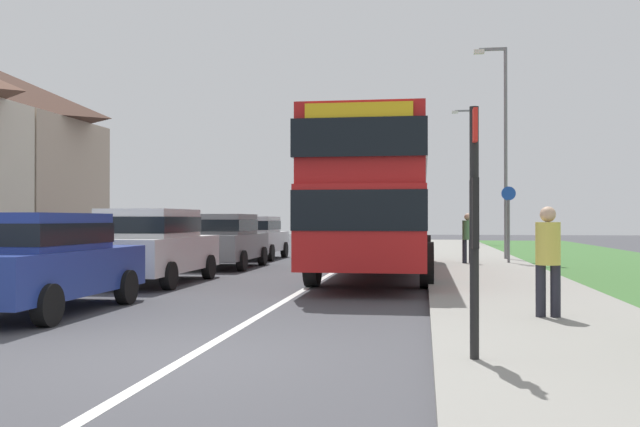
{
  "coord_description": "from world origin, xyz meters",
  "views": [
    {
      "loc": [
        2.51,
        -7.19,
        1.49
      ],
      "look_at": [
        0.53,
        6.13,
        1.6
      ],
      "focal_mm": 39.26,
      "sensor_mm": 36.0,
      "label": 1
    }
  ],
  "objects_px": {
    "parked_car_grey": "(226,238)",
    "bus_stop_sign": "(474,214)",
    "double_decker_bus": "(378,194)",
    "cycle_route_sign": "(509,221)",
    "parked_car_blue": "(38,258)",
    "pedestrian_at_stop": "(548,256)",
    "parked_car_white": "(152,243)",
    "street_lamp_far": "(469,168)",
    "pedestrian_walking_away": "(468,236)",
    "parked_car_silver": "(254,236)",
    "street_lamp_mid": "(503,139)"
  },
  "relations": [
    {
      "from": "bus_stop_sign",
      "to": "cycle_route_sign",
      "type": "height_order",
      "value": "bus_stop_sign"
    },
    {
      "from": "pedestrian_walking_away",
      "to": "cycle_route_sign",
      "type": "distance_m",
      "value": 1.45
    },
    {
      "from": "double_decker_bus",
      "to": "parked_car_blue",
      "type": "relative_size",
      "value": 2.68
    },
    {
      "from": "parked_car_grey",
      "to": "pedestrian_walking_away",
      "type": "relative_size",
      "value": 2.48
    },
    {
      "from": "parked_car_grey",
      "to": "pedestrian_at_stop",
      "type": "distance_m",
      "value": 12.95
    },
    {
      "from": "street_lamp_mid",
      "to": "street_lamp_far",
      "type": "relative_size",
      "value": 0.95
    },
    {
      "from": "parked_car_white",
      "to": "parked_car_silver",
      "type": "height_order",
      "value": "parked_car_white"
    },
    {
      "from": "double_decker_bus",
      "to": "pedestrian_at_stop",
      "type": "distance_m",
      "value": 8.75
    },
    {
      "from": "cycle_route_sign",
      "to": "parked_car_white",
      "type": "bearing_deg",
      "value": -140.47
    },
    {
      "from": "parked_car_grey",
      "to": "pedestrian_walking_away",
      "type": "height_order",
      "value": "pedestrian_walking_away"
    },
    {
      "from": "double_decker_bus",
      "to": "parked_car_grey",
      "type": "relative_size",
      "value": 2.7
    },
    {
      "from": "double_decker_bus",
      "to": "street_lamp_far",
      "type": "distance_m",
      "value": 23.72
    },
    {
      "from": "bus_stop_sign",
      "to": "cycle_route_sign",
      "type": "xyz_separation_m",
      "value": [
        2.15,
        15.61,
        -0.11
      ]
    },
    {
      "from": "parked_car_white",
      "to": "bus_stop_sign",
      "type": "bearing_deg",
      "value": -51.23
    },
    {
      "from": "pedestrian_at_stop",
      "to": "parked_car_blue",
      "type": "bearing_deg",
      "value": 179.42
    },
    {
      "from": "parked_car_blue",
      "to": "pedestrian_at_stop",
      "type": "height_order",
      "value": "pedestrian_at_stop"
    },
    {
      "from": "double_decker_bus",
      "to": "street_lamp_mid",
      "type": "distance_m",
      "value": 7.92
    },
    {
      "from": "parked_car_grey",
      "to": "parked_car_silver",
      "type": "bearing_deg",
      "value": 93.37
    },
    {
      "from": "bus_stop_sign",
      "to": "street_lamp_far",
      "type": "distance_m",
      "value": 34.8
    },
    {
      "from": "street_lamp_far",
      "to": "cycle_route_sign",
      "type": "bearing_deg",
      "value": -89.91
    },
    {
      "from": "double_decker_bus",
      "to": "parked_car_white",
      "type": "bearing_deg",
      "value": -149.11
    },
    {
      "from": "pedestrian_at_stop",
      "to": "pedestrian_walking_away",
      "type": "relative_size",
      "value": 1.0
    },
    {
      "from": "pedestrian_at_stop",
      "to": "parked_car_white",
      "type": "bearing_deg",
      "value": 146.8
    },
    {
      "from": "double_decker_bus",
      "to": "cycle_route_sign",
      "type": "xyz_separation_m",
      "value": [
        3.83,
        4.3,
        -0.72
      ]
    },
    {
      "from": "double_decker_bus",
      "to": "street_lamp_mid",
      "type": "relative_size",
      "value": 1.5
    },
    {
      "from": "pedestrian_at_stop",
      "to": "parked_car_grey",
      "type": "bearing_deg",
      "value": 126.41
    },
    {
      "from": "parked_car_white",
      "to": "street_lamp_far",
      "type": "relative_size",
      "value": 0.56
    },
    {
      "from": "parked_car_grey",
      "to": "bus_stop_sign",
      "type": "xyz_separation_m",
      "value": [
        6.46,
        -13.56,
        0.64
      ]
    },
    {
      "from": "double_decker_bus",
      "to": "parked_car_grey",
      "type": "bearing_deg",
      "value": 154.8
    },
    {
      "from": "parked_car_grey",
      "to": "parked_car_silver",
      "type": "distance_m",
      "value": 4.74
    },
    {
      "from": "parked_car_silver",
      "to": "cycle_route_sign",
      "type": "relative_size",
      "value": 1.59
    },
    {
      "from": "pedestrian_at_stop",
      "to": "bus_stop_sign",
      "type": "distance_m",
      "value": 3.42
    },
    {
      "from": "parked_car_blue",
      "to": "pedestrian_walking_away",
      "type": "bearing_deg",
      "value": 58.28
    },
    {
      "from": "pedestrian_walking_away",
      "to": "street_lamp_far",
      "type": "relative_size",
      "value": 0.21
    },
    {
      "from": "double_decker_bus",
      "to": "parked_car_white",
      "type": "relative_size",
      "value": 2.54
    },
    {
      "from": "parked_car_grey",
      "to": "pedestrian_at_stop",
      "type": "height_order",
      "value": "pedestrian_at_stop"
    },
    {
      "from": "parked_car_grey",
      "to": "bus_stop_sign",
      "type": "height_order",
      "value": "bus_stop_sign"
    },
    {
      "from": "double_decker_bus",
      "to": "pedestrian_at_stop",
      "type": "xyz_separation_m",
      "value": [
        2.91,
        -8.17,
        -1.17
      ]
    },
    {
      "from": "double_decker_bus",
      "to": "parked_car_silver",
      "type": "height_order",
      "value": "double_decker_bus"
    },
    {
      "from": "parked_car_blue",
      "to": "cycle_route_sign",
      "type": "relative_size",
      "value": 1.66
    },
    {
      "from": "parked_car_grey",
      "to": "bus_stop_sign",
      "type": "distance_m",
      "value": 15.03
    },
    {
      "from": "pedestrian_at_stop",
      "to": "street_lamp_mid",
      "type": "relative_size",
      "value": 0.22
    },
    {
      "from": "street_lamp_far",
      "to": "parked_car_grey",
      "type": "bearing_deg",
      "value": -112.17
    },
    {
      "from": "street_lamp_mid",
      "to": "street_lamp_far",
      "type": "distance_m",
      "value": 16.74
    },
    {
      "from": "parked_car_grey",
      "to": "double_decker_bus",
      "type": "bearing_deg",
      "value": -25.2
    },
    {
      "from": "street_lamp_far",
      "to": "pedestrian_walking_away",
      "type": "bearing_deg",
      "value": -93.7
    },
    {
      "from": "bus_stop_sign",
      "to": "street_lamp_far",
      "type": "height_order",
      "value": "street_lamp_far"
    },
    {
      "from": "street_lamp_mid",
      "to": "parked_car_white",
      "type": "bearing_deg",
      "value": -133.0
    },
    {
      "from": "double_decker_bus",
      "to": "pedestrian_walking_away",
      "type": "height_order",
      "value": "double_decker_bus"
    },
    {
      "from": "parked_car_white",
      "to": "double_decker_bus",
      "type": "bearing_deg",
      "value": 30.89
    }
  ]
}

